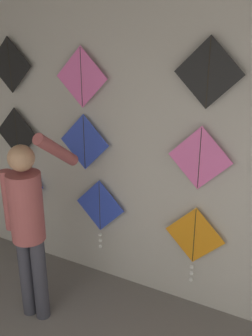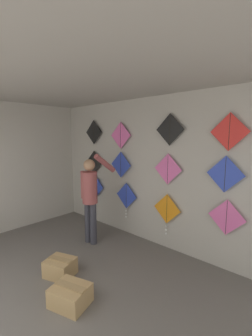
% 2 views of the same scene
% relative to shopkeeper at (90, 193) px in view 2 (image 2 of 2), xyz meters
% --- Properties ---
extents(back_panel, '(5.73, 0.06, 2.80)m').
position_rel_shopkeeper_xyz_m(back_panel, '(0.69, 0.86, 0.41)').
color(back_panel, '#BCB7AD').
rests_on(back_panel, ground).
extents(ceiling_slab, '(5.73, 4.67, 0.04)m').
position_rel_shopkeeper_xyz_m(ceiling_slab, '(0.69, -1.11, 1.83)').
color(ceiling_slab, '#A8A399').
extents(shopkeeper, '(0.44, 0.63, 1.76)m').
position_rel_shopkeeper_xyz_m(shopkeeper, '(0.00, 0.00, 0.00)').
color(shopkeeper, '#383842').
rests_on(shopkeeper, ground).
extents(cardboard_box, '(0.53, 0.49, 0.25)m').
position_rel_shopkeeper_xyz_m(cardboard_box, '(1.10, -1.23, -0.87)').
color(cardboard_box, tan).
rests_on(cardboard_box, ground).
extents(cardboard_box_spare, '(0.50, 0.46, 0.27)m').
position_rel_shopkeeper_xyz_m(cardboard_box_spare, '(0.49, -0.99, -0.86)').
color(cardboard_box_spare, tan).
rests_on(cardboard_box_spare, ground).
extents(kite_0, '(0.55, 0.04, 0.76)m').
position_rel_shopkeeper_xyz_m(kite_0, '(-0.77, 0.77, -0.15)').
color(kite_0, blue).
extents(kite_1, '(0.55, 0.04, 0.76)m').
position_rel_shopkeeper_xyz_m(kite_1, '(0.23, 0.77, -0.20)').
color(kite_1, blue).
extents(kite_2, '(0.55, 0.04, 0.76)m').
position_rel_shopkeeper_xyz_m(kite_2, '(1.23, 0.77, -0.26)').
color(kite_2, orange).
extents(kite_3, '(0.55, 0.01, 0.55)m').
position_rel_shopkeeper_xyz_m(kite_3, '(2.26, 0.77, -0.12)').
color(kite_3, pink).
extents(kite_4, '(0.55, 0.01, 0.55)m').
position_rel_shopkeeper_xyz_m(kite_4, '(-0.79, 0.77, 0.47)').
color(kite_4, black).
extents(kite_5, '(0.55, 0.01, 0.55)m').
position_rel_shopkeeper_xyz_m(kite_5, '(0.08, 0.77, 0.49)').
color(kite_5, blue).
extents(kite_6, '(0.55, 0.01, 0.55)m').
position_rel_shopkeeper_xyz_m(kite_6, '(1.22, 0.77, 0.51)').
color(kite_6, pink).
extents(kite_7, '(0.55, 0.01, 0.55)m').
position_rel_shopkeeper_xyz_m(kite_7, '(2.20, 0.77, 0.53)').
color(kite_7, blue).
extents(kite_8, '(0.55, 0.01, 0.55)m').
position_rel_shopkeeper_xyz_m(kite_8, '(-0.79, 0.77, 1.17)').
color(kite_8, black).
extents(kite_9, '(0.55, 0.01, 0.55)m').
position_rel_shopkeeper_xyz_m(kite_9, '(0.07, 0.77, 1.10)').
color(kite_9, pink).
extents(kite_10, '(0.55, 0.01, 0.55)m').
position_rel_shopkeeper_xyz_m(kite_10, '(1.24, 0.77, 1.20)').
color(kite_10, black).
extents(kite_11, '(0.55, 0.01, 0.55)m').
position_rel_shopkeeper_xyz_m(kite_11, '(2.23, 0.77, 1.15)').
color(kite_11, red).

